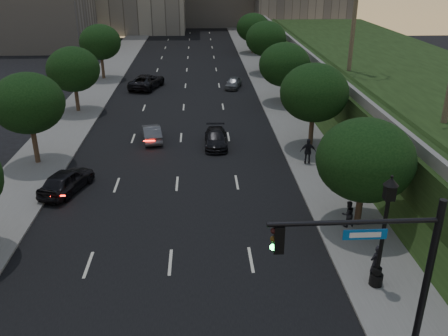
{
  "coord_description": "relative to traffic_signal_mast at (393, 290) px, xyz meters",
  "views": [
    {
      "loc": [
        1.6,
        -14.65,
        13.68
      ],
      "look_at": [
        2.83,
        8.29,
        3.6
      ],
      "focal_mm": 38.0,
      "sensor_mm": 36.0,
      "label": 1
    }
  ],
  "objects": [
    {
      "name": "sedan_far_left",
      "position": [
        -12.32,
        42.41,
        -2.86
      ],
      "size": [
        4.3,
        6.39,
        1.63
      ],
      "primitive_type": "imported",
      "rotation": [
        0.0,
        0.0,
        2.84
      ],
      "color": "black",
      "rests_on": "ground"
    },
    {
      "name": "tree_right_d",
      "position": [
        2.42,
        49.23,
        0.84
      ],
      "size": [
        5.2,
        5.2,
        6.74
      ],
      "color": "#38281C",
      "rests_on": "ground"
    },
    {
      "name": "sedan_far_right",
      "position": [
        -2.26,
        41.91,
        -3.04
      ],
      "size": [
        2.45,
        4.01,
        1.27
      ],
      "primitive_type": "imported",
      "rotation": [
        0.0,
        0.0,
        -0.27
      ],
      "color": "slate",
      "rests_on": "ground"
    },
    {
      "name": "pedestrian_a",
      "position": [
        1.56,
        5.08,
        -2.57
      ],
      "size": [
        0.82,
        0.7,
        1.9
      ],
      "primitive_type": "imported",
      "rotation": [
        0.0,
        0.0,
        3.56
      ],
      "color": "black",
      "rests_on": "sidewalk_right"
    },
    {
      "name": "sidewalk_right",
      "position": [
        2.37,
        32.23,
        -3.6
      ],
      "size": [
        4.5,
        140.0,
        0.15
      ],
      "primitive_type": "cube",
      "color": "slate",
      "rests_on": "ground"
    },
    {
      "name": "tree_left_b",
      "position": [
        -18.18,
        20.23,
        0.9
      ],
      "size": [
        5.0,
        5.0,
        6.71
      ],
      "color": "#38281C",
      "rests_on": "ground"
    },
    {
      "name": "parapet_wall",
      "position": [
        5.62,
        30.23,
        0.68
      ],
      "size": [
        0.35,
        90.0,
        0.7
      ],
      "primitive_type": "cube",
      "color": "slate",
      "rests_on": "embankment"
    },
    {
      "name": "tree_right_b",
      "position": [
        2.42,
        22.23,
        0.84
      ],
      "size": [
        5.2,
        5.2,
        6.74
      ],
      "color": "#38281C",
      "rests_on": "ground"
    },
    {
      "name": "sedan_near_right",
      "position": [
        -5.02,
        23.16,
        -3.03
      ],
      "size": [
        1.88,
        4.46,
        1.28
      ],
      "primitive_type": "imported",
      "rotation": [
        0.0,
        0.0,
        -0.02
      ],
      "color": "black",
      "rests_on": "ground"
    },
    {
      "name": "tree_right_a",
      "position": [
        2.42,
        10.23,
        0.35
      ],
      "size": [
        5.2,
        5.2,
        6.24
      ],
      "color": "#38281C",
      "rests_on": "ground"
    },
    {
      "name": "office_block_filler",
      "position": [
        -33.88,
        72.23,
        3.33
      ],
      "size": [
        18.0,
        16.0,
        14.0
      ],
      "primitive_type": "cube",
      "color": "gray",
      "rests_on": "ground"
    },
    {
      "name": "tree_left_c",
      "position": [
        -18.18,
        33.23,
        0.53
      ],
      "size": [
        5.0,
        5.0,
        6.34
      ],
      "color": "#38281C",
      "rests_on": "ground"
    },
    {
      "name": "tree_left_d",
      "position": [
        -18.18,
        47.23,
        0.9
      ],
      "size": [
        5.0,
        5.0,
        6.71
      ],
      "color": "#38281C",
      "rests_on": "ground"
    },
    {
      "name": "road_surface",
      "position": [
        -7.88,
        32.23,
        -3.66
      ],
      "size": [
        16.0,
        140.0,
        0.02
      ],
      "primitive_type": "cube",
      "color": "black",
      "rests_on": "ground"
    },
    {
      "name": "traffic_signal_mast",
      "position": [
        0.0,
        0.0,
        0.0
      ],
      "size": [
        5.68,
        0.56,
        7.0
      ],
      "color": "black",
      "rests_on": "ground"
    },
    {
      "name": "pedestrian_c",
      "position": [
        1.47,
        18.87,
        -2.58
      ],
      "size": [
        1.16,
        0.64,
        1.88
      ],
      "primitive_type": "imported",
      "rotation": [
        0.0,
        0.0,
        2.97
      ],
      "color": "black",
      "rests_on": "sidewalk_right"
    },
    {
      "name": "sedan_near_left",
      "position": [
        -14.88,
        15.48,
        -2.9
      ],
      "size": [
        3.15,
        4.87,
        1.54
      ],
      "primitive_type": "imported",
      "rotation": [
        0.0,
        0.0,
        2.82
      ],
      "color": "black",
      "rests_on": "ground"
    },
    {
      "name": "sidewalk_left",
      "position": [
        -18.13,
        32.23,
        -3.6
      ],
      "size": [
        4.5,
        140.0,
        0.15
      ],
      "primitive_type": "cube",
      "color": "slate",
      "rests_on": "ground"
    },
    {
      "name": "sedan_mid_left",
      "position": [
        -10.26,
        24.72,
        -3.01
      ],
      "size": [
        2.09,
        4.22,
        1.33
      ],
      "primitive_type": "imported",
      "rotation": [
        0.0,
        0.0,
        3.32
      ],
      "color": "#505258",
      "rests_on": "ground"
    },
    {
      "name": "pedestrian_b",
      "position": [
        1.75,
        9.98,
        -2.76
      ],
      "size": [
        0.87,
        0.75,
        1.53
      ],
      "primitive_type": "imported",
      "rotation": [
        0.0,
        0.0,
        3.39
      ],
      "color": "black",
      "rests_on": "sidewalk_right"
    },
    {
      "name": "street_lamp",
      "position": [
        1.55,
        4.8,
        -1.04
      ],
      "size": [
        0.64,
        0.64,
        5.62
      ],
      "color": "black",
      "rests_on": "ground"
    },
    {
      "name": "embankment",
      "position": [
        14.12,
        30.23,
        -1.67
      ],
      "size": [
        18.0,
        90.0,
        4.0
      ],
      "primitive_type": "cube",
      "color": "black",
      "rests_on": "ground"
    },
    {
      "name": "ground",
      "position": [
        -7.88,
        2.23,
        -3.67
      ],
      "size": [
        160.0,
        160.0,
        0.0
      ],
      "primitive_type": "plane",
      "color": "black",
      "rests_on": "ground"
    },
    {
      "name": "tree_right_c",
      "position": [
        2.42,
        35.23,
        0.35
      ],
      "size": [
        5.2,
        5.2,
        6.24
      ],
      "color": "#38281C",
      "rests_on": "ground"
    },
    {
      "name": "tree_right_e",
      "position": [
        2.42,
        64.23,
        0.35
      ],
      "size": [
        5.2,
        5.2,
        6.24
      ],
      "color": "#38281C",
      "rests_on": "ground"
    }
  ]
}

